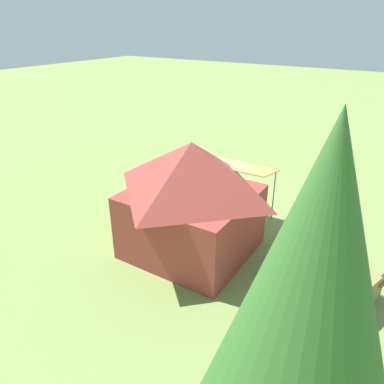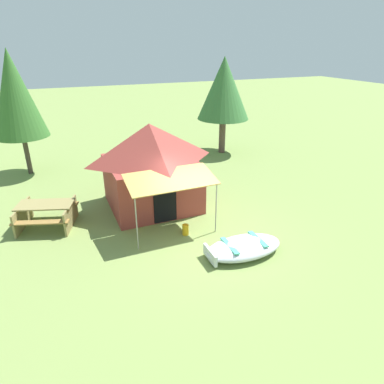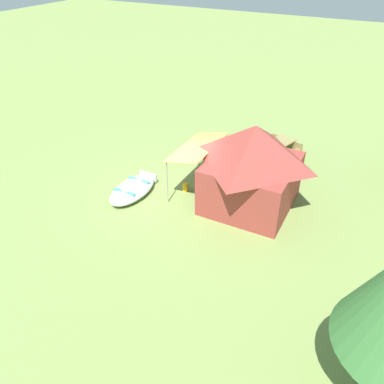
% 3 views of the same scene
% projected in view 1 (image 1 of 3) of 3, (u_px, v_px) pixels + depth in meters
% --- Properties ---
extents(ground_plane, '(80.00, 80.00, 0.00)m').
position_uv_depth(ground_plane, '(217.00, 203.00, 12.13)').
color(ground_plane, olive).
extents(beached_rowboat, '(2.23, 1.16, 0.41)m').
position_uv_depth(beached_rowboat, '(218.00, 180.00, 13.31)').
color(beached_rowboat, silver).
rests_on(beached_rowboat, ground_plane).
extents(canvas_cabin_tent, '(3.19, 4.21, 2.97)m').
position_uv_depth(canvas_cabin_tent, '(192.00, 197.00, 9.06)').
color(canvas_cabin_tent, '#973832').
rests_on(canvas_cabin_tent, ground_plane).
extents(picnic_table, '(2.07, 1.95, 0.78)m').
position_uv_depth(picnic_table, '(332.00, 277.00, 7.90)').
color(picnic_table, olive).
rests_on(picnic_table, ground_plane).
extents(cooler_box, '(0.54, 0.58, 0.39)m').
position_uv_depth(cooler_box, '(199.00, 226.00, 10.38)').
color(cooler_box, blue).
rests_on(cooler_box, ground_plane).
extents(fuel_can, '(0.25, 0.25, 0.33)m').
position_uv_depth(fuel_can, '(223.00, 206.00, 11.59)').
color(fuel_can, gold).
rests_on(fuel_can, ground_plane).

